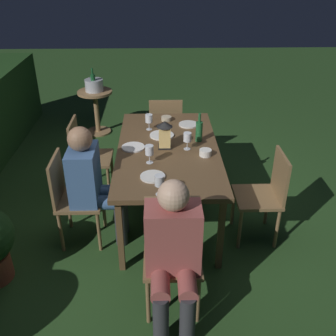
{
  "coord_description": "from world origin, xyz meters",
  "views": [
    {
      "loc": [
        -3.35,
        0.09,
        2.4
      ],
      "look_at": [
        0.0,
        0.0,
        0.53
      ],
      "focal_mm": 41.29,
      "sensor_mm": 36.0,
      "label": 1
    }
  ],
  "objects_px": {
    "chair_side_left_a": "(265,193)",
    "wine_glass_b": "(149,119)",
    "dining_table": "(168,152)",
    "chair_side_right_a": "(72,195)",
    "plate_a": "(188,124)",
    "bowl_bread": "(166,118)",
    "plate_c": "(133,147)",
    "lantern_centerpiece": "(165,133)",
    "wine_glass_c": "(160,181)",
    "chair_head_far": "(166,126)",
    "chair_head_near": "(172,249)",
    "wine_glass_a": "(149,151)",
    "bowl_olives": "(205,152)",
    "ice_bucket": "(94,84)",
    "plate_d": "(153,177)",
    "chair_side_right_b": "(86,154)",
    "wine_glass_d": "(187,138)",
    "person_in_blue": "(92,181)",
    "person_in_rust": "(173,251)",
    "green_bottle_on_table": "(199,131)",
    "plate_b": "(162,135)",
    "side_table": "(96,105)"
  },
  "relations": [
    {
      "from": "dining_table",
      "to": "wine_glass_c",
      "type": "height_order",
      "value": "wine_glass_c"
    },
    {
      "from": "person_in_rust",
      "to": "lantern_centerpiece",
      "type": "xyz_separation_m",
      "value": [
        1.36,
        0.03,
        0.27
      ]
    },
    {
      "from": "chair_side_left_a",
      "to": "wine_glass_b",
      "type": "height_order",
      "value": "wine_glass_b"
    },
    {
      "from": "wine_glass_d",
      "to": "bowl_bread",
      "type": "xyz_separation_m",
      "value": [
        0.73,
        0.18,
        -0.09
      ]
    },
    {
      "from": "person_in_blue",
      "to": "green_bottle_on_table",
      "type": "distance_m",
      "value": 1.16
    },
    {
      "from": "bowl_olives",
      "to": "ice_bucket",
      "type": "bearing_deg",
      "value": 30.74
    },
    {
      "from": "person_in_blue",
      "to": "wine_glass_b",
      "type": "height_order",
      "value": "person_in_blue"
    },
    {
      "from": "plate_b",
      "to": "chair_side_right_a",
      "type": "bearing_deg",
      "value": 129.59
    },
    {
      "from": "chair_side_right_b",
      "to": "wine_glass_d",
      "type": "distance_m",
      "value": 1.21
    },
    {
      "from": "wine_glass_c",
      "to": "plate_a",
      "type": "distance_m",
      "value": 1.42
    },
    {
      "from": "person_in_rust",
      "to": "wine_glass_c",
      "type": "bearing_deg",
      "value": 9.42
    },
    {
      "from": "plate_d",
      "to": "chair_head_near",
      "type": "bearing_deg",
      "value": -166.34
    },
    {
      "from": "plate_d",
      "to": "bowl_olives",
      "type": "bearing_deg",
      "value": -51.44
    },
    {
      "from": "person_in_rust",
      "to": "bowl_olives",
      "type": "bearing_deg",
      "value": -16.27
    },
    {
      "from": "wine_glass_a",
      "to": "lantern_centerpiece",
      "type": "bearing_deg",
      "value": -24.28
    },
    {
      "from": "plate_a",
      "to": "chair_side_right_a",
      "type": "bearing_deg",
      "value": 130.6
    },
    {
      "from": "plate_b",
      "to": "chair_side_left_a",
      "type": "bearing_deg",
      "value": -126.02
    },
    {
      "from": "wine_glass_b",
      "to": "side_table",
      "type": "distance_m",
      "value": 1.9
    },
    {
      "from": "plate_c",
      "to": "green_bottle_on_table",
      "type": "bearing_deg",
      "value": -77.57
    },
    {
      "from": "chair_side_left_a",
      "to": "plate_d",
      "type": "distance_m",
      "value": 1.07
    },
    {
      "from": "chair_head_near",
      "to": "dining_table",
      "type": "bearing_deg",
      "value": 0.0
    },
    {
      "from": "bowl_olives",
      "to": "chair_head_near",
      "type": "bearing_deg",
      "value": 160.7
    },
    {
      "from": "chair_head_near",
      "to": "plate_d",
      "type": "distance_m",
      "value": 0.67
    },
    {
      "from": "chair_head_far",
      "to": "chair_head_near",
      "type": "relative_size",
      "value": 1.0
    },
    {
      "from": "plate_c",
      "to": "wine_glass_d",
      "type": "bearing_deg",
      "value": -94.27
    },
    {
      "from": "green_bottle_on_table",
      "to": "wine_glass_b",
      "type": "xyz_separation_m",
      "value": [
        0.3,
        0.5,
        0.01
      ]
    },
    {
      "from": "bowl_bread",
      "to": "plate_c",
      "type": "bearing_deg",
      "value": 153.98
    },
    {
      "from": "bowl_bread",
      "to": "ice_bucket",
      "type": "relative_size",
      "value": 0.33
    },
    {
      "from": "chair_side_left_a",
      "to": "wine_glass_b",
      "type": "xyz_separation_m",
      "value": [
        0.85,
        1.07,
        0.39
      ]
    },
    {
      "from": "wine_glass_c",
      "to": "plate_b",
      "type": "xyz_separation_m",
      "value": [
        1.1,
        -0.03,
        -0.11
      ]
    },
    {
      "from": "chair_head_near",
      "to": "wine_glass_c",
      "type": "relative_size",
      "value": 5.15
    },
    {
      "from": "bowl_olives",
      "to": "ice_bucket",
      "type": "distance_m",
      "value": 2.64
    },
    {
      "from": "wine_glass_a",
      "to": "plate_a",
      "type": "distance_m",
      "value": 0.95
    },
    {
      "from": "chair_head_near",
      "to": "plate_d",
      "type": "relative_size",
      "value": 4.13
    },
    {
      "from": "bowl_bread",
      "to": "wine_glass_a",
      "type": "bearing_deg",
      "value": 170.1
    },
    {
      "from": "chair_side_right_b",
      "to": "plate_d",
      "type": "height_order",
      "value": "chair_side_right_b"
    },
    {
      "from": "chair_head_far",
      "to": "person_in_blue",
      "type": "bearing_deg",
      "value": 156.34
    },
    {
      "from": "person_in_blue",
      "to": "chair_head_far",
      "type": "height_order",
      "value": "person_in_blue"
    },
    {
      "from": "person_in_blue",
      "to": "plate_d",
      "type": "distance_m",
      "value": 0.57
    },
    {
      "from": "chair_side_right_b",
      "to": "wine_glass_a",
      "type": "distance_m",
      "value": 1.07
    },
    {
      "from": "chair_side_right_a",
      "to": "person_in_blue",
      "type": "bearing_deg",
      "value": -90.0
    },
    {
      "from": "plate_c",
      "to": "plate_d",
      "type": "distance_m",
      "value": 0.59
    },
    {
      "from": "chair_side_left_a",
      "to": "wine_glass_b",
      "type": "bearing_deg",
      "value": 51.54
    },
    {
      "from": "dining_table",
      "to": "chair_side_right_a",
      "type": "bearing_deg",
      "value": 114.83
    },
    {
      "from": "chair_head_far",
      "to": "wine_glass_a",
      "type": "relative_size",
      "value": 5.15
    },
    {
      "from": "lantern_centerpiece",
      "to": "bowl_bread",
      "type": "bearing_deg",
      "value": -2.76
    },
    {
      "from": "chair_head_far",
      "to": "dining_table",
      "type": "bearing_deg",
      "value": 180.0
    },
    {
      "from": "chair_side_right_a",
      "to": "lantern_centerpiece",
      "type": "relative_size",
      "value": 3.28
    },
    {
      "from": "person_in_rust",
      "to": "wine_glass_b",
      "type": "bearing_deg",
      "value": 6.03
    },
    {
      "from": "ice_bucket",
      "to": "green_bottle_on_table",
      "type": "bearing_deg",
      "value": -145.96
    }
  ]
}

